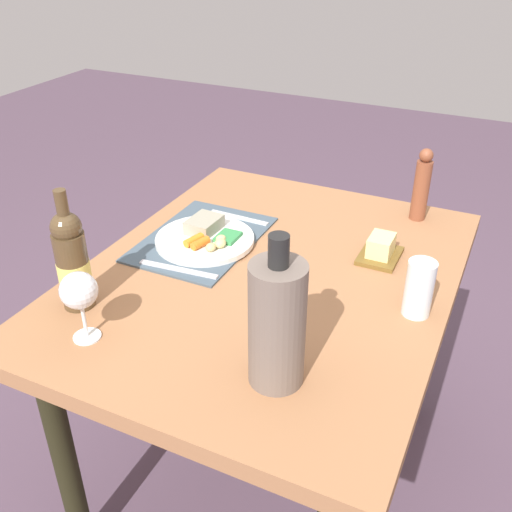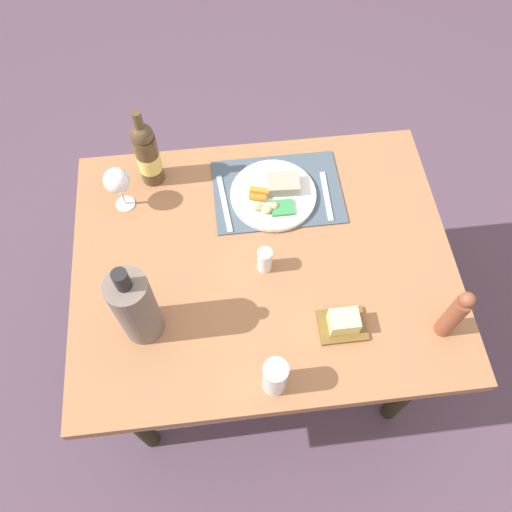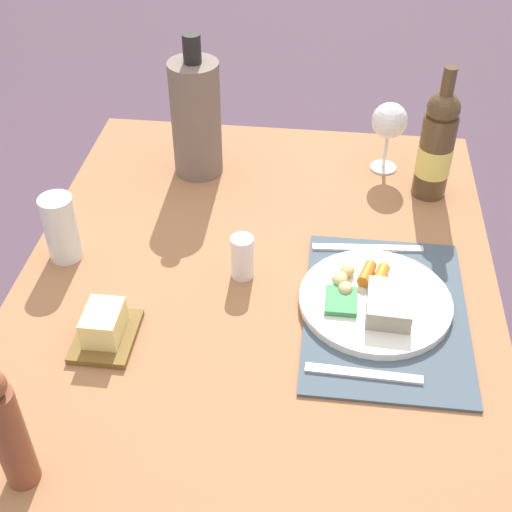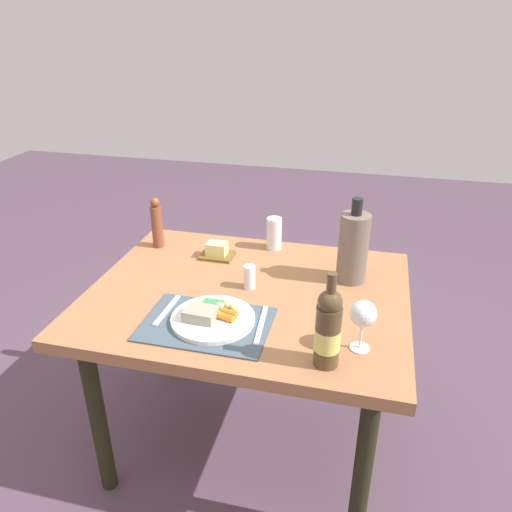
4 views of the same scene
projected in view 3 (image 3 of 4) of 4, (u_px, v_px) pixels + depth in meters
The scene contains 13 objects.
ground_plane at pixel (257, 490), 1.76m from camera, with size 8.00×8.00×0.00m, color #513E4E.
dining_table at pixel (257, 309), 1.36m from camera, with size 1.12×0.89×0.72m.
placemat at pixel (385, 313), 1.22m from camera, with size 0.40×0.28×0.01m, color #42525F.
dinner_plate at pixel (375, 300), 1.23m from camera, with size 0.27×0.27×0.05m.
fork at pixel (364, 374), 1.11m from camera, with size 0.02×0.19×0.01m, color silver.
knife at pixel (368, 248), 1.36m from camera, with size 0.02×0.22×0.01m, color silver.
butter_dish at pixel (105, 328), 1.16m from camera, with size 0.13×0.10×0.06m.
wine_glass at pixel (389, 122), 1.52m from camera, with size 0.08×0.08×0.16m.
salt_shaker at pixel (242, 257), 1.28m from camera, with size 0.04×0.04×0.09m, color white.
cooler_bottle at pixel (196, 117), 1.50m from camera, with size 0.11×0.11×0.32m.
water_tumbler at pixel (62, 232), 1.31m from camera, with size 0.06×0.06×0.13m.
pepper_mill at pixel (8, 432), 0.91m from camera, with size 0.05×0.05×0.22m.
wine_bottle at pixel (436, 146), 1.44m from camera, with size 0.07×0.07×0.29m.
Camera 3 is at (-0.97, -0.11, 1.58)m, focal length 48.84 mm.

